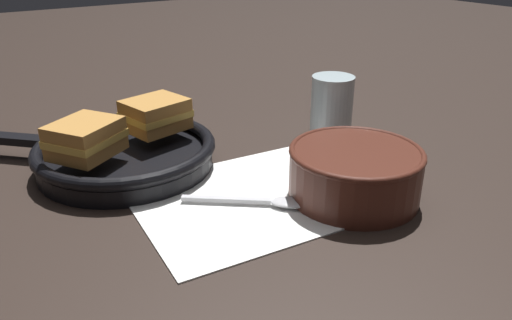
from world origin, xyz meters
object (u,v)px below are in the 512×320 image
sandwich_near_left (156,115)px  sandwich_near_right (86,138)px  drinking_glass (331,111)px  skillet (125,154)px  spoon (274,201)px  soup_bowl (355,170)px

sandwich_near_left → sandwich_near_right: 0.12m
drinking_glass → skillet: bearing=161.9°
drinking_glass → sandwich_near_right: bearing=167.6°
spoon → skillet: (-0.11, 0.22, 0.01)m
soup_bowl → skillet: size_ratio=0.55×
soup_bowl → sandwich_near_left: 0.31m
drinking_glass → soup_bowl: bearing=-121.8°
skillet → drinking_glass: (0.31, -0.10, 0.03)m
soup_bowl → spoon: soup_bowl is taller
sandwich_near_right → sandwich_near_left: bearing=17.8°
skillet → soup_bowl: bearing=-49.9°
sandwich_near_left → soup_bowl: bearing=-60.4°
soup_bowl → sandwich_near_right: 0.36m
drinking_glass → sandwich_near_left: bearing=154.6°
spoon → sandwich_near_left: sandwich_near_left is taller
spoon → sandwich_near_left: 0.25m
spoon → skillet: size_ratio=0.46×
skillet → sandwich_near_right: bearing=-160.4°
soup_bowl → skillet: (-0.21, 0.25, -0.02)m
skillet → drinking_glass: drinking_glass is taller
soup_bowl → drinking_glass: drinking_glass is taller
skillet → sandwich_near_left: sandwich_near_left is taller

